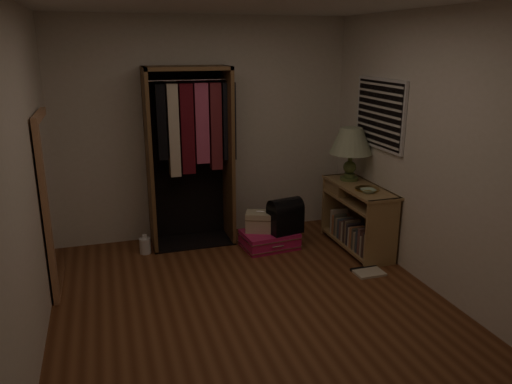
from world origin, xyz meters
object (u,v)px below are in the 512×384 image
floor_mirror (50,203)px  white_jug (145,245)px  console_bookshelf (356,214)px  pink_suitcase (270,240)px  table_lamp (351,142)px  train_case (260,221)px  open_wardrobe (191,141)px  black_bag (285,215)px

floor_mirror → white_jug: 1.29m
console_bookshelf → pink_suitcase: bearing=164.3°
white_jug → table_lamp: bearing=-7.2°
white_jug → train_case: bearing=-8.3°
console_bookshelf → floor_mirror: bearing=-179.3°
white_jug → console_bookshelf: bearing=-12.5°
table_lamp → white_jug: table_lamp is taller
train_case → table_lamp: table_lamp is taller
open_wardrobe → black_bag: bearing=-28.2°
console_bookshelf → white_jug: 2.44m
pink_suitcase → black_bag: bearing=-24.2°
console_bookshelf → white_jug: size_ratio=5.06×
console_bookshelf → white_jug: (-2.36, 0.53, -0.30)m
black_bag → pink_suitcase: bearing=150.0°
black_bag → white_jug: black_bag is taller
open_wardrobe → train_case: open_wardrobe is taller
floor_mirror → white_jug: size_ratio=7.68×
floor_mirror → pink_suitcase: floor_mirror is taller
console_bookshelf → floor_mirror: (-3.24, -0.04, 0.45)m
black_bag → table_lamp: size_ratio=0.67×
floor_mirror → train_case: bearing=9.7°
train_case → black_bag: 0.30m
floor_mirror → pink_suitcase: size_ratio=2.54×
console_bookshelf → pink_suitcase: (-0.96, 0.27, -0.30)m
pink_suitcase → table_lamp: bearing=-8.1°
console_bookshelf → floor_mirror: floor_mirror is taller
pink_suitcase → train_case: train_case is taller
train_case → white_jug: (-1.31, 0.19, -0.21)m
table_lamp → pink_suitcase: bearing=177.4°
open_wardrobe → floor_mirror: open_wardrobe is taller
black_bag → open_wardrobe: bearing=140.5°
console_bookshelf → black_bag: (-0.80, 0.21, 0.00)m
open_wardrobe → white_jug: (-0.60, -0.21, -1.12)m
open_wardrobe → black_bag: size_ratio=4.96×
open_wardrobe → floor_mirror: (-1.48, -0.77, -0.37)m
console_bookshelf → black_bag: bearing=164.9°
open_wardrobe → table_lamp: 1.83m
open_wardrobe → floor_mirror: size_ratio=1.21×
open_wardrobe → white_jug: bearing=-161.2°
console_bookshelf → train_case: bearing=162.4°
pink_suitcase → train_case: bearing=139.4°
black_bag → table_lamp: bearing=-10.4°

